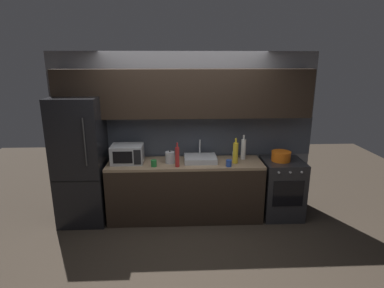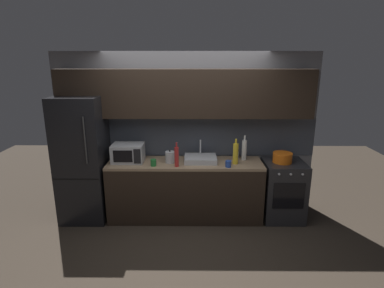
# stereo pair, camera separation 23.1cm
# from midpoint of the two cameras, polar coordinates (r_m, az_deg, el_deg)

# --- Properties ---
(ground_plane) EXTENTS (10.00, 10.00, 0.00)m
(ground_plane) POSITION_cam_midpoint_polar(r_m,az_deg,el_deg) (4.22, -2.56, -19.07)
(ground_plane) COLOR #2D261E
(back_wall) EXTENTS (4.04, 0.44, 2.50)m
(back_wall) POSITION_cam_midpoint_polar(r_m,az_deg,el_deg) (4.75, -2.80, 5.23)
(back_wall) COLOR slate
(back_wall) RESTS_ON ground
(counter_run) EXTENTS (2.30, 0.60, 0.90)m
(counter_run) POSITION_cam_midpoint_polar(r_m,az_deg,el_deg) (4.79, -2.64, -8.47)
(counter_run) COLOR black
(counter_run) RESTS_ON ground
(refrigerator) EXTENTS (0.68, 0.69, 1.88)m
(refrigerator) POSITION_cam_midpoint_polar(r_m,az_deg,el_deg) (4.87, -21.07, -2.95)
(refrigerator) COLOR black
(refrigerator) RESTS_ON ground
(oven_range) EXTENTS (0.60, 0.62, 0.90)m
(oven_range) POSITION_cam_midpoint_polar(r_m,az_deg,el_deg) (5.01, 14.86, -7.90)
(oven_range) COLOR #232326
(oven_range) RESTS_ON ground
(microwave) EXTENTS (0.46, 0.35, 0.27)m
(microwave) POSITION_cam_midpoint_polar(r_m,az_deg,el_deg) (4.68, -13.20, -1.80)
(microwave) COLOR #A8AAAF
(microwave) RESTS_ON counter_run
(sink_basin) EXTENTS (0.48, 0.38, 0.30)m
(sink_basin) POSITION_cam_midpoint_polar(r_m,az_deg,el_deg) (4.65, 0.13, -2.73)
(sink_basin) COLOR #ADAFB5
(sink_basin) RESTS_ON counter_run
(kettle) EXTENTS (0.17, 0.14, 0.20)m
(kettle) POSITION_cam_midpoint_polar(r_m,az_deg,el_deg) (4.57, -5.52, -2.50)
(kettle) COLOR #B7BABF
(kettle) RESTS_ON counter_run
(wine_bottle_red) EXTENTS (0.06, 0.06, 0.35)m
(wine_bottle_red) POSITION_cam_midpoint_polar(r_m,az_deg,el_deg) (4.39, -4.24, -2.38)
(wine_bottle_red) COLOR #A82323
(wine_bottle_red) RESTS_ON counter_run
(wine_bottle_white) EXTENTS (0.07, 0.07, 0.38)m
(wine_bottle_white) POSITION_cam_midpoint_polar(r_m,az_deg,el_deg) (4.76, 8.07, -0.91)
(wine_bottle_white) COLOR silver
(wine_bottle_white) RESTS_ON counter_run
(wine_bottle_yellow) EXTENTS (0.08, 0.08, 0.37)m
(wine_bottle_yellow) POSITION_cam_midpoint_polar(r_m,az_deg,el_deg) (4.57, 6.58, -1.61)
(wine_bottle_yellow) COLOR gold
(wine_bottle_yellow) RESTS_ON counter_run
(mug_clear) EXTENTS (0.09, 0.09, 0.09)m
(mug_clear) POSITION_cam_midpoint_polar(r_m,az_deg,el_deg) (4.86, 6.58, -1.94)
(mug_clear) COLOR silver
(mug_clear) RESTS_ON counter_run
(mug_blue) EXTENTS (0.08, 0.08, 0.10)m
(mug_blue) POSITION_cam_midpoint_polar(r_m,az_deg,el_deg) (4.45, 5.32, -3.55)
(mug_blue) COLOR #234299
(mug_blue) RESTS_ON counter_run
(mug_green) EXTENTS (0.08, 0.08, 0.10)m
(mug_green) POSITION_cam_midpoint_polar(r_m,az_deg,el_deg) (4.47, -8.52, -3.55)
(mug_green) COLOR #1E6B2D
(mug_green) RESTS_ON counter_run
(cooking_pot) EXTENTS (0.29, 0.29, 0.15)m
(cooking_pot) POSITION_cam_midpoint_polar(r_m,az_deg,el_deg) (4.82, 14.77, -2.19)
(cooking_pot) COLOR orange
(cooking_pot) RESTS_ON oven_range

